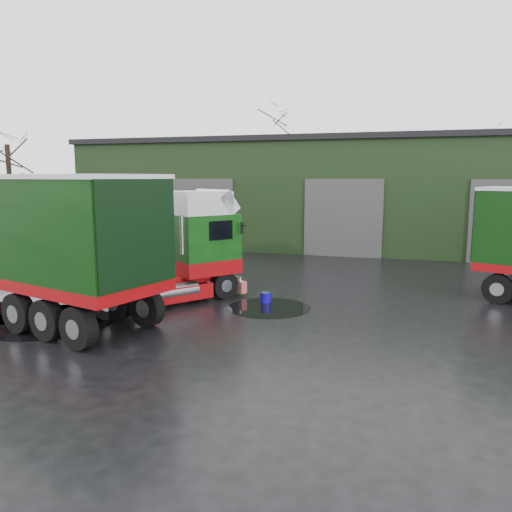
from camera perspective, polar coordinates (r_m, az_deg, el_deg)
The scene contains 10 objects.
ground at distance 13.56m, azimuth -6.06°, elevation -8.60°, with size 100.00×100.00×0.00m, color black.
warehouse at distance 32.07m, azimuth 11.25°, elevation 7.16°, with size 32.40×12.40×6.30m.
hero_tractor at distance 16.56m, azimuth -11.46°, elevation 0.99°, with size 2.50×5.90×3.66m, color #0C3E0D, non-canonical shape.
wash_bucket at distance 16.47m, azimuth 1.12°, elevation -4.78°, with size 0.36×0.36×0.33m, color #100690.
tree_left at distance 32.51m, azimuth -26.37°, elevation 8.36°, with size 4.40×4.40×8.50m, color black, non-canonical shape.
tree_back_a at distance 43.35m, azimuth 1.87°, elevation 9.87°, with size 4.40×4.40×9.50m, color black, non-canonical shape.
tree_back_b at distance 42.21m, azimuth 23.57°, elevation 7.80°, with size 4.40×4.40×7.50m, color black, non-canonical shape.
puddle_0 at distance 15.61m, azimuth -22.39°, elevation -6.86°, with size 3.74×3.74×0.01m, color black.
puddle_1 at distance 15.88m, azimuth 1.47°, elevation -5.91°, with size 2.63×2.63×0.01m, color black.
puddle_2 at distance 17.76m, azimuth -26.55°, elevation -5.27°, with size 4.14×4.14×0.01m, color black.
Camera 1 is at (5.03, -11.92, 4.09)m, focal length 35.00 mm.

